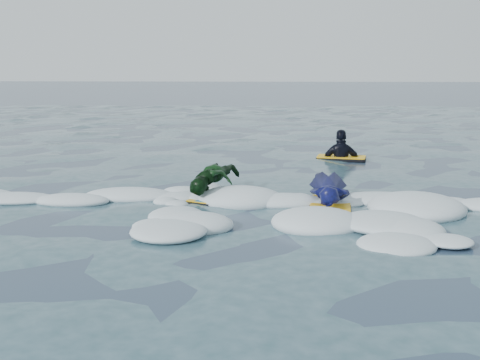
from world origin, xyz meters
name	(u,v)px	position (x,y,z in m)	size (l,w,h in m)	color
ground	(157,232)	(0.00, 0.00, 0.00)	(120.00, 120.00, 0.00)	#18243B
foam_band	(172,210)	(0.00, 1.03, 0.00)	(12.00, 3.10, 0.30)	silver
prone_woman_unit	(329,191)	(2.12, 1.48, 0.20)	(0.66, 1.55, 0.39)	black
prone_child_unit	(214,181)	(0.50, 1.82, 0.25)	(0.92, 1.35, 0.48)	black
waiting_rider_unit	(341,165)	(2.74, 5.47, -0.10)	(1.06, 0.71, 1.47)	black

